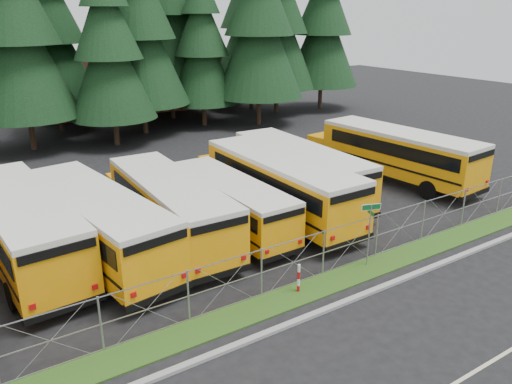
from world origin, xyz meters
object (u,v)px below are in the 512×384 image
bus_3 (168,208)px  bus_2 (93,225)px  bus_4 (227,204)px  bus_5 (276,186)px  bus_1 (21,229)px  bus_6 (295,172)px  street_sign (370,222)px  striped_bollard (299,279)px  bus_east (393,155)px

bus_3 → bus_2: bearing=-177.0°
bus_4 → bus_5: bus_5 is taller
bus_1 → bus_5: size_ratio=0.99×
bus_2 → bus_6: bearing=-1.7°
bus_1 → street_sign: 14.55m
bus_2 → bus_4: size_ratio=1.18×
bus_1 → bus_4: (9.01, -1.60, -0.27)m
bus_4 → striped_bollard: (-0.70, -6.66, -0.72)m
bus_1 → bus_6: size_ratio=1.03×
bus_2 → street_sign: size_ratio=4.23×
bus_4 → bus_6: (5.46, 1.71, 0.23)m
bus_3 → bus_5: (5.93, -0.32, 0.09)m
bus_4 → bus_6: 5.73m
striped_bollard → bus_6: bearing=53.7°
bus_1 → bus_4: bus_1 is taller
street_sign → striped_bollard: 4.01m
bus_2 → striped_bollard: bus_2 is taller
bus_1 → bus_5: bus_5 is taller
bus_2 → street_sign: bearing=-44.4°
bus_4 → street_sign: bearing=-65.9°
bus_4 → bus_east: (12.67, 1.02, 0.30)m
bus_east → street_sign: bearing=-147.2°
bus_6 → bus_3: bearing=-170.3°
bus_3 → bus_5: bus_5 is taller
bus_2 → bus_6: 11.87m
bus_6 → striped_bollard: (-6.16, -8.38, -0.95)m
bus_4 → bus_5: size_ratio=0.82×
street_sign → bus_1: bearing=146.0°
bus_2 → street_sign: bus_2 is taller
street_sign → bus_3: bearing=129.8°
bus_1 → bus_east: bearing=-5.6°
bus_3 → street_sign: bearing=-48.8°
street_sign → striped_bollard: size_ratio=2.34×
bus_4 → bus_6: bus_6 is taller
bus_2 → bus_6: bus_2 is taller
bus_1 → bus_2: (2.67, -1.14, -0.03)m
bus_4 → street_sign: street_sign is taller
bus_5 → bus_6: size_ratio=1.04×
bus_1 → bus_3: (6.15, -1.04, -0.08)m
bus_6 → bus_1: bearing=-177.8°
bus_5 → bus_6: bearing=31.4°
bus_6 → striped_bollard: 10.44m
bus_4 → striped_bollard: 6.74m
bus_5 → street_sign: (-0.03, -6.77, 0.43)m
bus_4 → bus_east: 12.71m
bus_4 → striped_bollard: size_ratio=8.38×
bus_5 → bus_east: (9.60, 0.78, 0.01)m
bus_3 → bus_east: bus_east is taller
bus_3 → street_sign: size_ratio=4.11×
bus_1 → striped_bollard: (8.31, -8.26, -0.99)m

